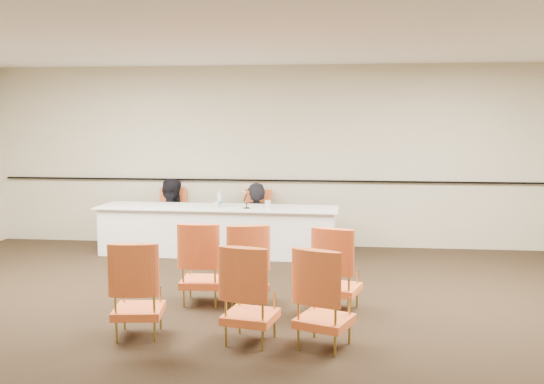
% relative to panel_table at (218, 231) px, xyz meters
% --- Properties ---
extents(floor, '(10.00, 10.00, 0.00)m').
position_rel_panel_table_xyz_m(floor, '(1.00, -3.17, -0.38)').
color(floor, black).
rests_on(floor, ground).
extents(ceiling, '(10.00, 10.00, 0.00)m').
position_rel_panel_table_xyz_m(ceiling, '(1.00, -3.17, 2.62)').
color(ceiling, white).
rests_on(ceiling, ground).
extents(wall_back, '(10.00, 0.04, 3.00)m').
position_rel_panel_table_xyz_m(wall_back, '(1.00, 0.83, 1.12)').
color(wall_back, beige).
rests_on(wall_back, ground).
extents(wall_rail, '(9.80, 0.04, 0.03)m').
position_rel_panel_table_xyz_m(wall_rail, '(1.00, 0.79, 0.72)').
color(wall_rail, black).
rests_on(wall_rail, wall_back).
extents(panel_table, '(3.78, 0.96, 0.75)m').
position_rel_panel_table_xyz_m(panel_table, '(0.00, 0.00, 0.00)').
color(panel_table, white).
rests_on(panel_table, ground).
extents(panelist_main, '(0.61, 0.42, 1.64)m').
position_rel_panel_table_xyz_m(panelist_main, '(0.53, 0.55, -0.11)').
color(panelist_main, black).
rests_on(panelist_main, ground).
extents(panelist_main_chair, '(0.51, 0.51, 0.95)m').
position_rel_panel_table_xyz_m(panelist_main_chair, '(0.53, 0.55, 0.10)').
color(panelist_main_chair, '#DF5228').
rests_on(panelist_main_chair, ground).
extents(panelist_second, '(0.82, 0.66, 1.60)m').
position_rel_panel_table_xyz_m(panelist_second, '(-0.93, 0.58, -0.05)').
color(panelist_second, black).
rests_on(panelist_second, ground).
extents(panelist_second_chair, '(0.51, 0.51, 0.95)m').
position_rel_panel_table_xyz_m(panelist_second_chair, '(-0.93, 0.58, 0.10)').
color(panelist_second_chair, '#DF5228').
rests_on(panelist_second_chair, ground).
extents(papers, '(0.35, 0.29, 0.00)m').
position_rel_panel_table_xyz_m(papers, '(0.56, -0.11, 0.38)').
color(papers, white).
rests_on(papers, panel_table).
extents(microphone, '(0.16, 0.21, 0.27)m').
position_rel_panel_table_xyz_m(microphone, '(0.48, -0.16, 0.51)').
color(microphone, black).
rests_on(microphone, panel_table).
extents(water_bottle, '(0.10, 0.10, 0.25)m').
position_rel_panel_table_xyz_m(water_bottle, '(0.03, -0.01, 0.50)').
color(water_bottle, teal).
rests_on(water_bottle, panel_table).
extents(drinking_glass, '(0.08, 0.08, 0.10)m').
position_rel_panel_table_xyz_m(drinking_glass, '(0.01, -0.12, 0.43)').
color(drinking_glass, silver).
rests_on(drinking_glass, panel_table).
extents(coffee_cup, '(0.11, 0.11, 0.14)m').
position_rel_panel_table_xyz_m(coffee_cup, '(0.81, -0.20, 0.45)').
color(coffee_cup, silver).
rests_on(coffee_cup, panel_table).
extents(aud_chair_front_left, '(0.52, 0.52, 0.95)m').
position_rel_panel_table_xyz_m(aud_chair_front_left, '(0.34, -2.56, 0.10)').
color(aud_chair_front_left, '#DF5228').
rests_on(aud_chair_front_left, ground).
extents(aud_chair_front_mid, '(0.60, 0.60, 0.95)m').
position_rel_panel_table_xyz_m(aud_chair_front_mid, '(0.86, -2.59, 0.10)').
color(aud_chair_front_mid, '#DF5228').
rests_on(aud_chair_front_mid, ground).
extents(aud_chair_front_right, '(0.62, 0.62, 0.95)m').
position_rel_panel_table_xyz_m(aud_chair_front_right, '(1.88, -2.67, 0.10)').
color(aud_chair_front_right, '#DF5228').
rests_on(aud_chair_front_right, ground).
extents(aud_chair_back_left, '(0.56, 0.56, 0.95)m').
position_rel_panel_table_xyz_m(aud_chair_back_left, '(-0.03, -3.68, 0.10)').
color(aud_chair_back_left, '#DF5228').
rests_on(aud_chair_back_left, ground).
extents(aud_chair_back_mid, '(0.59, 0.59, 0.95)m').
position_rel_panel_table_xyz_m(aud_chair_back_mid, '(1.07, -3.73, 0.10)').
color(aud_chair_back_mid, '#DF5228').
rests_on(aud_chair_back_mid, ground).
extents(aud_chair_back_right, '(0.65, 0.65, 0.95)m').
position_rel_panel_table_xyz_m(aud_chair_back_right, '(1.77, -3.77, 0.10)').
color(aud_chair_back_right, '#DF5228').
rests_on(aud_chair_back_right, ground).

